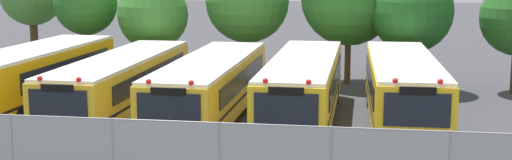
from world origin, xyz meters
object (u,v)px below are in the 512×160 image
at_px(school_bus_1, 122,83).
at_px(tree_3, 248,1).
at_px(school_bus_2, 211,86).
at_px(school_bus_3, 303,87).
at_px(school_bus_0, 37,77).
at_px(tree_5, 414,12).
at_px(tree_2, 151,13).
at_px(school_bus_4, 403,89).
at_px(tree_1, 84,2).

distance_m(school_bus_1, tree_3, 10.35).
distance_m(school_bus_2, school_bus_3, 3.60).
relative_size(school_bus_0, tree_5, 1.78).
bearing_deg(tree_2, tree_3, 16.83).
bearing_deg(tree_2, school_bus_4, -33.54).
bearing_deg(tree_5, school_bus_3, -120.85).
bearing_deg(school_bus_3, school_bus_1, -2.25).
bearing_deg(school_bus_1, school_bus_2, 176.61).
distance_m(school_bus_0, school_bus_1, 3.65).
bearing_deg(school_bus_4, tree_5, -97.91).
height_order(school_bus_4, tree_5, tree_5).
bearing_deg(school_bus_1, tree_3, -110.50).
bearing_deg(tree_5, school_bus_4, -96.34).
xyz_separation_m(school_bus_1, tree_1, (-4.89, 7.99, 2.68)).
relative_size(school_bus_1, school_bus_2, 1.01).
distance_m(school_bus_1, school_bus_4, 11.00).
height_order(school_bus_0, school_bus_3, school_bus_0).
distance_m(tree_2, tree_5, 13.09).
distance_m(school_bus_2, tree_1, 12.20).
relative_size(tree_1, tree_5, 0.98).
xyz_separation_m(school_bus_1, school_bus_2, (3.71, -0.24, 0.02)).
xyz_separation_m(school_bus_0, tree_2, (2.40, 7.82, 2.03)).
distance_m(school_bus_1, tree_2, 8.27).
relative_size(school_bus_2, tree_5, 2.02).
height_order(school_bus_1, tree_3, tree_3).
height_order(school_bus_3, tree_3, tree_3).
distance_m(school_bus_1, school_bus_2, 3.72).
height_order(school_bus_1, school_bus_3, school_bus_3).
bearing_deg(tree_1, school_bus_2, -43.74).
relative_size(school_bus_4, tree_2, 2.10).
height_order(tree_2, tree_5, tree_5).
distance_m(school_bus_1, school_bus_3, 7.31).
height_order(school_bus_2, tree_2, tree_2).
height_order(school_bus_3, tree_1, tree_1).
relative_size(school_bus_1, tree_1, 2.09).
height_order(tree_2, tree_3, tree_3).
xyz_separation_m(school_bus_1, tree_3, (3.54, 9.33, 2.75)).
distance_m(school_bus_4, tree_5, 7.91).
height_order(tree_3, tree_5, tree_3).
distance_m(tree_1, tree_3, 8.54).
xyz_separation_m(school_bus_0, school_bus_3, (10.95, -0.36, -0.06)).
distance_m(tree_3, tree_5, 8.55).
height_order(school_bus_3, tree_5, tree_5).
relative_size(school_bus_1, tree_5, 2.04).
bearing_deg(tree_3, school_bus_4, -52.05).
bearing_deg(school_bus_3, tree_1, -34.12).
bearing_deg(school_bus_0, tree_5, -153.36).
relative_size(school_bus_1, school_bus_4, 1.07).
relative_size(school_bus_2, tree_3, 1.85).
distance_m(tree_1, tree_5, 16.74).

